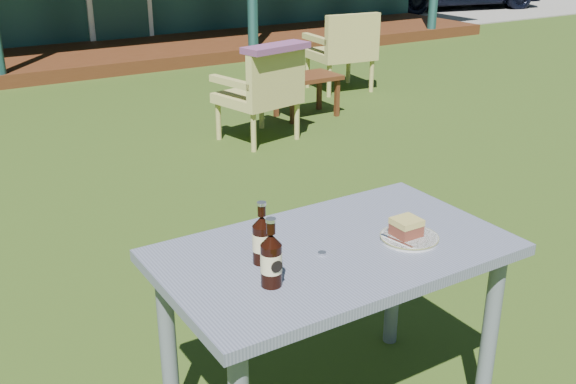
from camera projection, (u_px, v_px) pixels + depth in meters
ground at (167, 253)px, 3.82m from camera, size 80.00×80.00×0.00m
gravel_strip at (448, 2)px, 15.66m from camera, size 9.00×6.00×0.02m
cafe_table at (334, 273)px, 2.33m from camera, size 1.20×0.70×0.72m
plate at (409, 238)px, 2.34m from camera, size 0.20×0.20×0.01m
cake_slice at (406, 227)px, 2.33m from camera, size 0.09×0.09×0.06m
fork at (397, 241)px, 2.30m from camera, size 0.03×0.14×0.00m
cola_bottle_near at (262, 239)px, 2.16m from camera, size 0.06×0.07×0.21m
cola_bottle_far at (271, 259)px, 2.02m from camera, size 0.07×0.07×0.22m
bottle_cap at (322, 253)px, 2.24m from camera, size 0.03×0.03×0.01m
armchair_left at (263, 90)px, 5.60m from camera, size 0.68×0.66×0.79m
armchair_right at (344, 48)px, 7.28m from camera, size 0.69×0.65×0.85m
floral_throw at (276, 48)px, 5.36m from camera, size 0.62×0.32×0.05m
side_table at (307, 81)px, 6.38m from camera, size 0.60×0.40×0.40m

